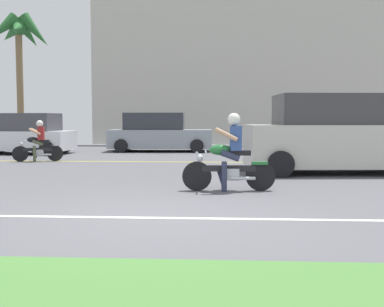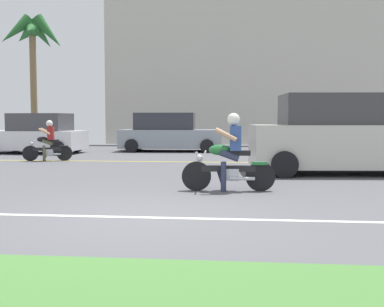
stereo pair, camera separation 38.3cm
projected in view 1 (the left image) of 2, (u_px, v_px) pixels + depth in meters
The scene contains 10 objects.
ground at pixel (173, 188), 9.68m from camera, with size 56.00×30.00×0.04m, color #545459.
lane_line_near at pixel (151, 218), 6.61m from camera, with size 50.40×0.12×0.01m, color silver.
lane_line_far at pixel (190, 162), 15.16m from camera, with size 50.40×0.12×0.01m, color yellow.
motorcyclist at pixel (230, 158), 9.07m from camera, with size 1.80×0.59×1.51m.
suv_nearby at pixel (342, 135), 12.07m from camera, with size 5.07×2.39×2.02m.
parked_car_0 at pixel (25, 135), 18.76m from camera, with size 3.94×2.16×1.62m.
parked_car_1 at pixel (159, 133), 20.20m from camera, with size 4.41×2.15×1.65m.
palm_tree_0 at pixel (19, 38), 21.28m from camera, with size 2.98×3.31×6.19m.
motorcyclist_distant at pixel (38, 144), 15.37m from camera, with size 1.60×0.58×1.35m.
building_far at pixel (240, 72), 27.17m from camera, with size 16.42×4.00×8.24m, color #BCB7AD.
Camera 1 is at (0.95, -6.56, 1.39)m, focal length 43.93 mm.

